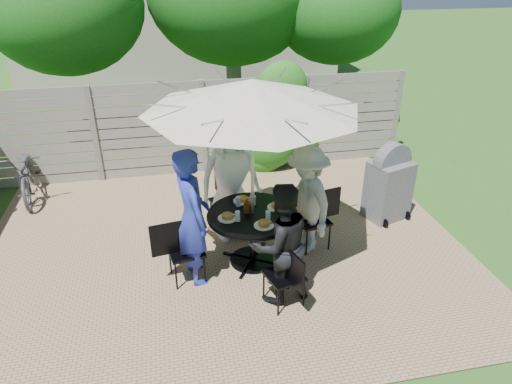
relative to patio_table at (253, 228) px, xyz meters
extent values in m
plane|color=#2A561B|center=(-0.35, 0.17, -0.56)|extent=(60.00, 60.00, 0.00)
cube|color=#927454|center=(-0.35, 0.67, -0.55)|extent=(7.00, 6.00, 0.02)
cube|color=gray|center=(-0.35, 3.17, 0.37)|extent=(8.00, 0.10, 1.85)
ellipsoid|color=#206216|center=(1.05, 3.02, 0.34)|extent=(1.20, 0.70, 1.80)
ellipsoid|color=#145213|center=(-2.85, 5.17, 2.41)|extent=(3.20, 3.20, 2.72)
ellipsoid|color=#145213|center=(2.85, 4.97, 2.27)|extent=(2.80, 2.80, 2.38)
cylinder|color=black|center=(0.00, 0.00, 0.23)|extent=(1.45, 1.45, 0.03)
cylinder|color=black|center=(0.00, 0.00, -0.17)|extent=(0.09, 0.09, 0.78)
cylinder|color=black|center=(0.00, 0.00, -0.54)|extent=(0.65, 0.65, 0.04)
cylinder|color=silver|center=(0.00, 0.00, 0.68)|extent=(0.05, 0.05, 2.47)
cone|color=beige|center=(0.00, 0.00, 1.86)|extent=(3.20, 3.20, 0.38)
cube|color=black|center=(-0.21, 0.93, -0.07)|extent=(0.59, 0.59, 0.04)
cube|color=black|center=(-0.27, 1.16, 0.19)|extent=(0.17, 0.47, 0.49)
imported|color=white|center=(-0.18, 0.81, 0.40)|extent=(1.04, 0.80, 1.91)
cube|color=black|center=(-0.93, -0.21, -0.11)|extent=(0.51, 0.51, 0.04)
cube|color=black|center=(-1.14, -0.24, 0.13)|extent=(0.44, 0.10, 0.45)
imported|color=#232D98|center=(-0.81, -0.18, 0.38)|extent=(0.58, 0.76, 1.87)
cube|color=black|center=(0.21, -0.93, -0.13)|extent=(0.52, 0.52, 0.03)
cube|color=black|center=(0.26, -1.13, 0.10)|extent=(0.14, 0.41, 0.43)
imported|color=black|center=(0.18, -0.81, 0.24)|extent=(0.89, 0.76, 1.60)
cube|color=black|center=(0.93, 0.21, -0.11)|extent=(0.52, 0.52, 0.03)
cube|color=black|center=(1.14, 0.25, 0.13)|extent=(0.43, 0.12, 0.45)
imported|color=#AEB0AB|center=(0.81, 0.18, 0.25)|extent=(0.82, 1.15, 1.62)
cylinder|color=white|center=(-0.08, 0.35, 0.25)|extent=(0.26, 0.26, 0.01)
cylinder|color=#C18E38|center=(-0.08, 0.35, 0.28)|extent=(0.15, 0.15, 0.05)
cylinder|color=white|center=(-0.35, -0.08, 0.25)|extent=(0.26, 0.26, 0.01)
cylinder|color=#C18E38|center=(-0.35, -0.08, 0.28)|extent=(0.15, 0.15, 0.05)
cylinder|color=white|center=(0.08, -0.35, 0.25)|extent=(0.26, 0.26, 0.01)
cylinder|color=#C18E38|center=(0.08, -0.35, 0.28)|extent=(0.15, 0.15, 0.05)
cylinder|color=white|center=(0.35, 0.08, 0.25)|extent=(0.26, 0.26, 0.01)
cylinder|color=#C18E38|center=(0.35, 0.08, 0.28)|extent=(0.15, 0.15, 0.05)
cylinder|color=silver|center=(-0.16, 0.23, 0.31)|extent=(0.07, 0.07, 0.14)
cylinder|color=silver|center=(-0.23, -0.16, 0.31)|extent=(0.07, 0.07, 0.14)
cylinder|color=silver|center=(0.16, -0.23, 0.31)|extent=(0.07, 0.07, 0.14)
cylinder|color=#59280C|center=(-0.07, 0.04, 0.32)|extent=(0.09, 0.09, 0.16)
cylinder|color=#C6B293|center=(0.05, 0.24, 0.30)|extent=(0.08, 0.08, 0.12)
imported|color=#333338|center=(-3.53, 2.77, -0.10)|extent=(0.89, 1.82, 0.92)
cube|color=slate|center=(2.38, 0.79, -0.06)|extent=(0.76, 0.67, 0.99)
cylinder|color=slate|center=(2.38, 0.79, 0.43)|extent=(0.68, 0.39, 0.65)
camera|label=1|loc=(-1.01, -5.20, 3.32)|focal=32.00mm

